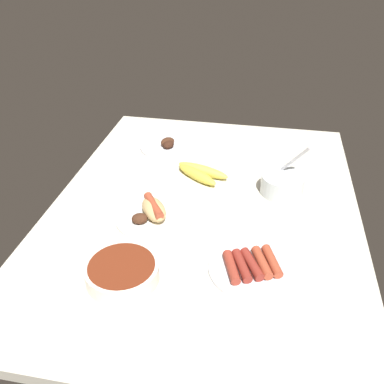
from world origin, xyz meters
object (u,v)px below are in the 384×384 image
Objects in this scene: plate_grilled_meat at (167,146)px; plate_hotdog_assembled at (153,214)px; bowl_coleslaw at (282,183)px; banana_bunch at (200,172)px; bowl_chili at (122,271)px; plate_sausages at (252,267)px.

plate_hotdog_assembled is (-42.93, -6.50, 0.82)cm from plate_grilled_meat.
banana_bunch is at bearing 80.08° from bowl_coleslaw.
bowl_coleslaw reaches higher than plate_hotdog_assembled.
plate_grilled_meat is at bearing 4.67° from bowl_chili.
plate_sausages is (-58.76, -35.22, 0.17)cm from plate_grilled_meat.
plate_grilled_meat is at bearing 30.94° from plate_sausages.
bowl_coleslaw reaches higher than banana_bunch.
plate_sausages is at bearing 169.22° from bowl_coleslaw.
bowl_chili is at bearing 140.61° from bowl_coleslaw.
plate_hotdog_assembled is (-20.35, 35.61, -1.65)cm from bowl_coleslaw.
plate_sausages is at bearing -74.20° from bowl_chili.
bowl_chili is at bearing 105.80° from plate_sausages.
plate_grilled_meat is 1.11× the size of bowl_chili.
plate_sausages is 0.95× the size of plate_hotdog_assembled.
bowl_coleslaw is 0.75× the size of plate_sausages.
bowl_chili is at bearing 168.43° from banana_bunch.
bowl_coleslaw reaches higher than plate_grilled_meat.
plate_hotdog_assembled reaches higher than banana_bunch.
plate_hotdog_assembled is 26.59cm from banana_bunch.
bowl_coleslaw is 27.00cm from banana_bunch.
plate_hotdog_assembled is 1.19× the size of banana_bunch.
plate_grilled_meat is 43.42cm from plate_hotdog_assembled.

